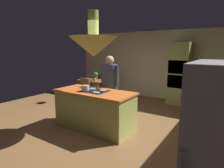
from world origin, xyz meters
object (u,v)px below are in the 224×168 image
object	(u,v)px
chair_facing_island	(83,89)
cup_on_table	(95,79)
kitchen_island	(95,110)
cooking_pot_on_cooktop	(85,88)
oven_tower	(179,74)
potted_plant_on_table	(95,75)
person_at_island	(110,83)
chair_by_back_wall	(104,84)
dining_table	(94,82)

from	to	relation	value
chair_facing_island	cup_on_table	world-z (taller)	chair_facing_island
kitchen_island	cooking_pot_on_cooktop	world-z (taller)	cooking_pot_on_cooktop
oven_tower	potted_plant_on_table	world-z (taller)	oven_tower
oven_tower	person_at_island	distance (m)	2.79
person_at_island	cup_on_table	distance (m)	1.89
chair_facing_island	cup_on_table	size ratio (longest dim) A/B	9.67
chair_by_back_wall	potted_plant_on_table	world-z (taller)	potted_plant_on_table
kitchen_island	chair_facing_island	bearing A→B (deg)	139.09
chair_facing_island	cup_on_table	xyz separation A→B (m)	(0.21, 0.42, 0.30)
chair_facing_island	potted_plant_on_table	xyz separation A→B (m)	(0.11, 0.57, 0.42)
chair_facing_island	chair_by_back_wall	distance (m)	1.25
dining_table	chair_by_back_wall	distance (m)	0.64
chair_facing_island	person_at_island	bearing A→B (deg)	-24.94
person_at_island	chair_by_back_wall	size ratio (longest dim) A/B	1.97
person_at_island	chair_facing_island	size ratio (longest dim) A/B	1.97
kitchen_island	person_at_island	distance (m)	0.88
kitchen_island	potted_plant_on_table	distance (m)	2.63
oven_tower	cup_on_table	bearing A→B (deg)	-152.51
kitchen_island	oven_tower	world-z (taller)	oven_tower
potted_plant_on_table	oven_tower	bearing A→B (deg)	24.05
kitchen_island	oven_tower	xyz separation A→B (m)	(1.10, 3.24, 0.59)
person_at_island	cup_on_table	world-z (taller)	person_at_island
chair_by_back_wall	chair_facing_island	bearing A→B (deg)	90.00
oven_tower	cooking_pot_on_cooktop	bearing A→B (deg)	-110.48
cooking_pot_on_cooktop	potted_plant_on_table	bearing A→B (deg)	123.47
potted_plant_on_table	cup_on_table	distance (m)	0.22
dining_table	potted_plant_on_table	distance (m)	0.31
dining_table	potted_plant_on_table	world-z (taller)	potted_plant_on_table
kitchen_island	cup_on_table	world-z (taller)	kitchen_island
dining_table	person_at_island	bearing A→B (deg)	-40.12
potted_plant_on_table	cooking_pot_on_cooktop	xyz separation A→B (m)	(1.43, -2.17, 0.07)
potted_plant_on_table	cup_on_table	xyz separation A→B (m)	(0.11, -0.14, -0.12)
person_at_island	cooking_pot_on_cooktop	distance (m)	0.84
chair_by_back_wall	cooking_pot_on_cooktop	bearing A→B (deg)	118.33
dining_table	cup_on_table	xyz separation A→B (m)	(0.21, -0.20, 0.16)
oven_tower	chair_by_back_wall	distance (m)	2.90
dining_table	chair_by_back_wall	bearing A→B (deg)	90.00
kitchen_island	chair_by_back_wall	xyz separation A→B (m)	(-1.70, 2.73, 0.04)
chair_by_back_wall	potted_plant_on_table	bearing A→B (deg)	98.73
kitchen_island	oven_tower	distance (m)	3.48
potted_plant_on_table	cup_on_table	world-z (taller)	potted_plant_on_table
kitchen_island	chair_facing_island	size ratio (longest dim) A/B	2.20
person_at_island	potted_plant_on_table	size ratio (longest dim) A/B	5.71
cooking_pot_on_cooktop	cup_on_table	bearing A→B (deg)	123.19
cup_on_table	cooking_pot_on_cooktop	distance (m)	2.43
cooking_pot_on_cooktop	oven_tower	bearing A→B (deg)	69.52
chair_by_back_wall	oven_tower	bearing A→B (deg)	-169.55
chair_by_back_wall	cooking_pot_on_cooktop	distance (m)	3.28
kitchen_island	cup_on_table	size ratio (longest dim) A/B	21.31
chair_facing_island	oven_tower	bearing A→B (deg)	32.29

